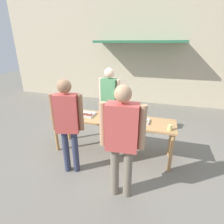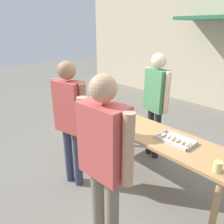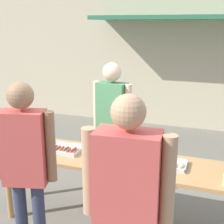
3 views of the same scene
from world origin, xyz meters
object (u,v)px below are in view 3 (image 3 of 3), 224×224
(food_tray_buns, at_px, (164,164))
(person_server_behind_table, at_px, (112,117))
(person_customer_with_cup, at_px, (127,196))
(condiment_jar_mustard, at_px, (12,149))
(condiment_jar_ketchup, at_px, (20,150))
(food_tray_sausages, at_px, (63,149))
(person_customer_holding_hotdog, at_px, (26,160))

(food_tray_buns, xyz_separation_m, person_server_behind_table, (-0.81, 0.64, 0.24))
(food_tray_buns, distance_m, person_customer_with_cup, 1.13)
(person_server_behind_table, bearing_deg, condiment_jar_mustard, -127.86)
(condiment_jar_ketchup, bearing_deg, food_tray_sausages, 26.51)
(person_server_behind_table, distance_m, person_customer_with_cup, 1.90)
(condiment_jar_ketchup, bearing_deg, person_customer_with_cup, -29.62)
(condiment_jar_ketchup, relative_size, person_customer_with_cup, 0.04)
(person_server_behind_table, bearing_deg, food_tray_buns, -29.85)
(person_customer_holding_hotdog, bearing_deg, food_tray_buns, -158.54)
(food_tray_sausages, distance_m, condiment_jar_ketchup, 0.49)
(food_tray_sausages, height_order, condiment_jar_ketchup, condiment_jar_ketchup)
(condiment_jar_mustard, bearing_deg, person_server_behind_table, 43.73)
(person_server_behind_table, height_order, person_customer_holding_hotdog, person_server_behind_table)
(condiment_jar_ketchup, distance_m, person_server_behind_table, 1.21)
(food_tray_buns, relative_size, person_server_behind_table, 0.25)
(condiment_jar_mustard, relative_size, person_server_behind_table, 0.04)
(food_tray_buns, bearing_deg, condiment_jar_ketchup, -172.31)
(person_customer_with_cup, bearing_deg, person_server_behind_table, -71.78)
(food_tray_sausages, distance_m, person_customer_holding_hotdog, 0.85)
(food_tray_buns, distance_m, person_customer_holding_hotdog, 1.41)
(condiment_jar_ketchup, bearing_deg, person_customer_holding_hotdog, -49.68)
(food_tray_sausages, xyz_separation_m, person_server_behind_table, (0.38, 0.64, 0.25))
(food_tray_sausages, bearing_deg, person_customer_with_cup, -44.68)
(food_tray_sausages, height_order, person_customer_with_cup, person_customer_with_cup)
(food_tray_sausages, height_order, person_server_behind_table, person_server_behind_table)
(food_tray_buns, xyz_separation_m, condiment_jar_mustard, (-1.73, -0.24, 0.01))
(person_server_behind_table, relative_size, person_customer_holding_hotdog, 1.01)
(food_tray_buns, height_order, person_customer_holding_hotdog, person_customer_holding_hotdog)
(food_tray_sausages, bearing_deg, condiment_jar_mustard, -156.34)
(food_tray_sausages, height_order, person_customer_holding_hotdog, person_customer_holding_hotdog)
(condiment_jar_ketchup, xyz_separation_m, person_customer_holding_hotdog, (0.51, -0.60, 0.21))
(condiment_jar_ketchup, bearing_deg, person_server_behind_table, 46.36)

